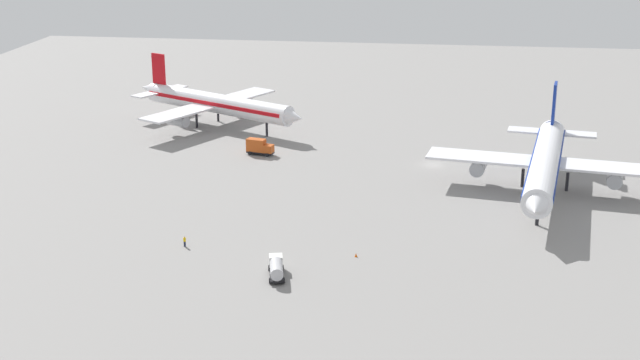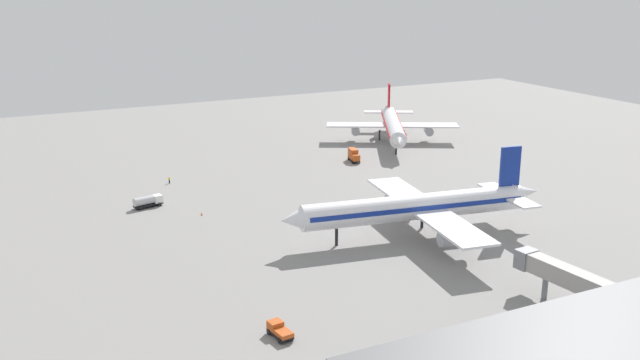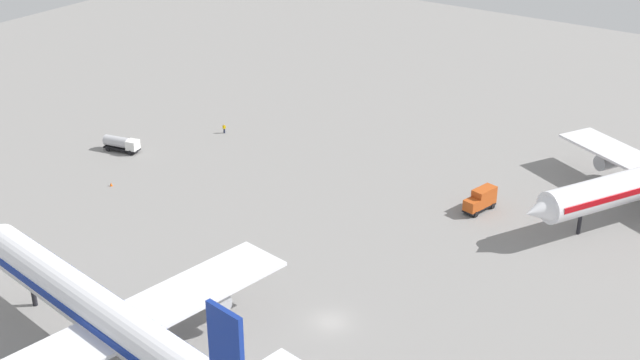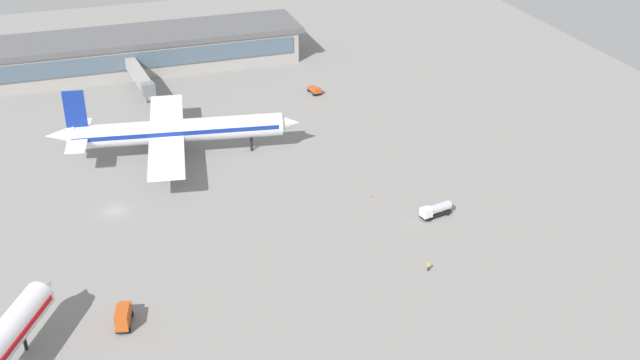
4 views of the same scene
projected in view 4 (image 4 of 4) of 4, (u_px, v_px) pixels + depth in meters
The scene contains 9 objects.
ground at pixel (115, 211), 153.46m from camera, with size 288.00×288.00×0.00m, color gray.
terminal_building at pixel (143, 50), 220.89m from camera, with size 86.68×19.95×9.85m.
airplane_taxiing at pixel (174, 131), 171.55m from camera, with size 53.42×43.24×16.29m.
fuel_truck at pixel (436, 210), 151.09m from camera, with size 6.56×3.25×2.50m.
catering_truck at pixel (123, 316), 122.10m from camera, with size 3.20×5.88×3.30m.
pushback_tractor at pixel (315, 90), 205.69m from camera, with size 2.66×4.60×1.90m.
ground_crew_worker at pixel (428, 266), 135.41m from camera, with size 0.52×0.52×1.67m.
jet_bridge at pixel (139, 76), 202.96m from camera, with size 4.92×23.68×6.74m.
safety_cone_near_gate at pixel (372, 196), 157.94m from camera, with size 0.44×0.44×0.60m, color #EA590C.
Camera 4 is at (5.27, 138.30, 77.12)m, focal length 45.38 mm.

